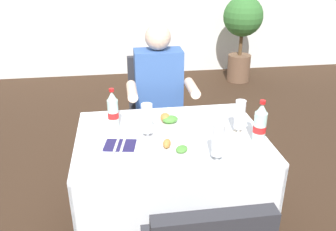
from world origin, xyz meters
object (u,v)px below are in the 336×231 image
object	(u,v)px
plate_near_camera	(177,149)
main_dining_table	(170,161)
plate_far_diner	(170,120)
beer_glass_left	(240,117)
beer_glass_middle	(147,120)
cola_bottle_secondary	(113,111)
beer_glass_right	(218,143)
chair_far_diner_seat	(156,111)
potted_plant_corner	(242,27)
seated_diner_far	(160,98)
napkin_cutlery_set	(120,145)
cola_bottle_primary	(260,124)

from	to	relation	value
plate_near_camera	main_dining_table	bearing A→B (deg)	92.25
plate_far_diner	beer_glass_left	bearing A→B (deg)	-26.53
beer_glass_middle	cola_bottle_secondary	distance (m)	0.25
beer_glass_right	cola_bottle_secondary	xyz separation A→B (m)	(-0.52, 0.46, 0.00)
chair_far_diner_seat	potted_plant_corner	xyz separation A→B (m)	(1.46, 2.14, 0.22)
main_dining_table	seated_diner_far	xyz separation A→B (m)	(0.02, 0.68, 0.14)
plate_near_camera	beer_glass_middle	bearing A→B (deg)	128.65
napkin_cutlery_set	beer_glass_right	bearing A→B (deg)	-24.31
cola_bottle_primary	potted_plant_corner	bearing A→B (deg)	72.41
beer_glass_middle	potted_plant_corner	bearing A→B (deg)	61.52
seated_diner_far	beer_glass_right	world-z (taller)	seated_diner_far
cola_bottle_primary	cola_bottle_secondary	distance (m)	0.86
potted_plant_corner	napkin_cutlery_set	bearing A→B (deg)	-120.15
napkin_cutlery_set	beer_glass_left	bearing A→B (deg)	4.30
main_dining_table	cola_bottle_primary	distance (m)	0.58
main_dining_table	potted_plant_corner	bearing A→B (deg)	63.58
potted_plant_corner	plate_far_diner	bearing A→B (deg)	-117.38
main_dining_table	cola_bottle_secondary	size ratio (longest dim) A/B	4.38
cola_bottle_primary	cola_bottle_secondary	bearing A→B (deg)	159.50
beer_glass_middle	plate_far_diner	bearing A→B (deg)	46.05
seated_diner_far	plate_far_diner	bearing A→B (deg)	-89.86
cola_bottle_primary	cola_bottle_secondary	xyz separation A→B (m)	(-0.81, 0.30, -0.00)
seated_diner_far	beer_glass_left	distance (m)	0.82
beer_glass_right	cola_bottle_primary	distance (m)	0.33
main_dining_table	napkin_cutlery_set	xyz separation A→B (m)	(-0.30, -0.09, 0.18)
chair_far_diner_seat	cola_bottle_primary	xyz separation A→B (m)	(0.48, -0.94, 0.31)
plate_near_camera	napkin_cutlery_set	size ratio (longest dim) A/B	1.23
main_dining_table	plate_near_camera	distance (m)	0.27
cola_bottle_primary	plate_far_diner	bearing A→B (deg)	146.50
plate_near_camera	seated_diner_far	bearing A→B (deg)	89.22
main_dining_table	cola_bottle_secondary	world-z (taller)	cola_bottle_secondary
cola_bottle_secondary	cola_bottle_primary	bearing A→B (deg)	-20.50
chair_far_diner_seat	cola_bottle_primary	distance (m)	1.10
napkin_cutlery_set	potted_plant_corner	xyz separation A→B (m)	(1.75, 3.02, 0.02)
beer_glass_left	cola_bottle_secondary	bearing A→B (deg)	165.55
plate_far_diner	napkin_cutlery_set	world-z (taller)	plate_far_diner
plate_near_camera	napkin_cutlery_set	world-z (taller)	plate_near_camera
plate_far_diner	beer_glass_middle	world-z (taller)	beer_glass_middle
seated_diner_far	cola_bottle_secondary	bearing A→B (deg)	-123.32
main_dining_table	potted_plant_corner	distance (m)	3.28
plate_far_diner	napkin_cutlery_set	distance (m)	0.40
plate_near_camera	beer_glass_right	world-z (taller)	beer_glass_right
beer_glass_right	potted_plant_corner	bearing A→B (deg)	68.74
plate_near_camera	beer_glass_right	distance (m)	0.25
cola_bottle_secondary	chair_far_diner_seat	bearing A→B (deg)	62.75
chair_far_diner_seat	beer_glass_left	bearing A→B (deg)	-63.97
seated_diner_far	cola_bottle_primary	distance (m)	0.96
seated_diner_far	beer_glass_middle	size ratio (longest dim) A/B	6.09
beer_glass_middle	beer_glass_right	distance (m)	0.45
chair_far_diner_seat	beer_glass_right	world-z (taller)	chair_far_diner_seat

